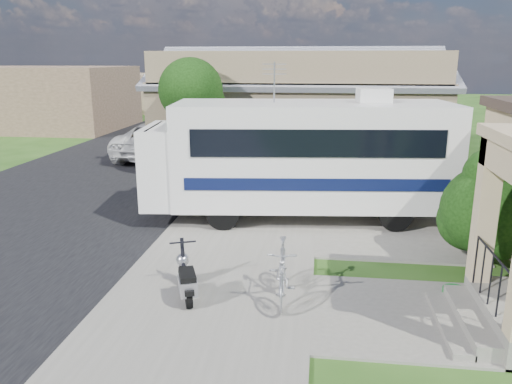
# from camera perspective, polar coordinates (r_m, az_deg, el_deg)

# --- Properties ---
(ground) EXTENTS (120.00, 120.00, 0.00)m
(ground) POSITION_cam_1_polar(r_m,az_deg,el_deg) (10.48, 0.95, -10.53)
(ground) COLOR #214512
(street_slab) EXTENTS (9.00, 80.00, 0.02)m
(street_slab) POSITION_cam_1_polar(r_m,az_deg,el_deg) (21.68, -15.99, 2.43)
(street_slab) COLOR black
(street_slab) RESTS_ON ground
(sidewalk_slab) EXTENTS (4.00, 80.00, 0.06)m
(sidewalk_slab) POSITION_cam_1_polar(r_m,az_deg,el_deg) (20.02, 1.37, 2.06)
(sidewalk_slab) COLOR slate
(sidewalk_slab) RESTS_ON ground
(driveway_slab) EXTENTS (7.00, 6.00, 0.05)m
(driveway_slab) POSITION_cam_1_polar(r_m,az_deg,el_deg) (14.61, 8.84, -3.08)
(driveway_slab) COLOR slate
(driveway_slab) RESTS_ON ground
(walk_slab) EXTENTS (4.00, 3.00, 0.05)m
(walk_slab) POSITION_cam_1_polar(r_m,az_deg,el_deg) (9.72, 18.59, -13.38)
(walk_slab) COLOR slate
(walk_slab) RESTS_ON ground
(warehouse) EXTENTS (12.50, 8.40, 5.04)m
(warehouse) POSITION_cam_1_polar(r_m,az_deg,el_deg) (23.53, 4.89, 8.80)
(warehouse) COLOR #736248
(warehouse) RESTS_ON ground
(distant_bldg_far) EXTENTS (10.00, 8.00, 4.00)m
(distant_bldg_far) POSITION_cam_1_polar(r_m,az_deg,el_deg) (36.31, -22.75, 9.91)
(distant_bldg_far) COLOR brown
(distant_bldg_far) RESTS_ON ground
(distant_bldg_near) EXTENTS (8.00, 7.00, 3.20)m
(distant_bldg_near) POSITION_cam_1_polar(r_m,az_deg,el_deg) (46.37, -13.07, 11.04)
(distant_bldg_near) COLOR #736248
(distant_bldg_near) RESTS_ON ground
(street_tree_a) EXTENTS (2.44, 2.40, 4.58)m
(street_tree_a) POSITION_cam_1_polar(r_m,az_deg,el_deg) (19.09, -7.12, 11.10)
(street_tree_a) COLOR black
(street_tree_a) RESTS_ON ground
(street_tree_b) EXTENTS (2.44, 2.40, 4.73)m
(street_tree_b) POSITION_cam_1_polar(r_m,az_deg,el_deg) (28.87, -2.08, 12.78)
(street_tree_b) COLOR black
(street_tree_b) RESTS_ON ground
(street_tree_c) EXTENTS (2.44, 2.40, 4.42)m
(street_tree_c) POSITION_cam_1_polar(r_m,az_deg,el_deg) (37.78, 0.22, 12.88)
(street_tree_c) COLOR black
(street_tree_c) RESTS_ON ground
(motorhome) EXTENTS (8.78, 3.58, 4.38)m
(motorhome) POSITION_cam_1_polar(r_m,az_deg,el_deg) (14.24, 5.13, 4.29)
(motorhome) COLOR silver
(motorhome) RESTS_ON ground
(shrub) EXTENTS (2.18, 2.08, 2.68)m
(shrub) POSITION_cam_1_polar(r_m,az_deg,el_deg) (12.13, 25.11, -1.48)
(shrub) COLOR black
(shrub) RESTS_ON ground
(scooter) EXTENTS (0.78, 1.44, 0.98)m
(scooter) POSITION_cam_1_polar(r_m,az_deg,el_deg) (9.76, -7.99, -9.81)
(scooter) COLOR black
(scooter) RESTS_ON ground
(bicycle) EXTENTS (0.63, 1.91, 1.13)m
(bicycle) POSITION_cam_1_polar(r_m,az_deg,el_deg) (9.60, 3.00, -9.33)
(bicycle) COLOR #A2A3AA
(bicycle) RESTS_ON ground
(pickup_truck) EXTENTS (3.40, 6.31, 1.68)m
(pickup_truck) POSITION_cam_1_polar(r_m,az_deg,el_deg) (23.96, -10.57, 5.94)
(pickup_truck) COLOR silver
(pickup_truck) RESTS_ON ground
(van) EXTENTS (3.74, 6.78, 1.86)m
(van) POSITION_cam_1_polar(r_m,az_deg,el_deg) (30.22, -7.18, 8.09)
(van) COLOR silver
(van) RESTS_ON ground
(garden_hose) EXTENTS (0.45, 0.45, 0.20)m
(garden_hose) POSITION_cam_1_polar(r_m,az_deg,el_deg) (10.56, 21.69, -10.86)
(garden_hose) COLOR #156C26
(garden_hose) RESTS_ON ground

